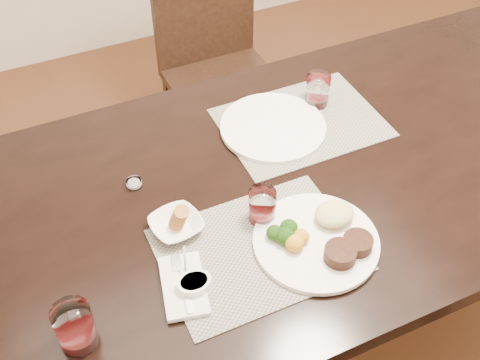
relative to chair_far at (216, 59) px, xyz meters
name	(u,v)px	position (x,y,z in m)	size (l,w,h in m)	color
ground_plane	(320,308)	(0.00, -0.93, -0.50)	(4.50, 4.50, 0.00)	#482917
dining_table	(342,179)	(0.00, -0.93, 0.16)	(2.00, 1.00, 0.75)	black
chair_far	(216,59)	(0.00, 0.00, 0.00)	(0.42, 0.42, 0.90)	black
placemat_near	(258,250)	(-0.36, -1.12, 0.25)	(0.46, 0.34, 0.00)	gray
placemat_far	(301,123)	(-0.04, -0.75, 0.25)	(0.46, 0.34, 0.00)	gray
dinner_plate	(322,238)	(-0.21, -1.16, 0.27)	(0.30, 0.30, 0.05)	white
napkin_fork	(184,285)	(-0.56, -1.15, 0.26)	(0.13, 0.19, 0.02)	silver
steak_knife	(353,252)	(-0.16, -1.22, 0.26)	(0.05, 0.22, 0.01)	silver
cracker_bowl	(176,225)	(-0.51, -0.98, 0.27)	(0.14, 0.14, 0.06)	white
sauce_ramekin	(194,284)	(-0.54, -1.16, 0.27)	(0.08, 0.12, 0.06)	white
wine_glass_near	(262,207)	(-0.31, -1.03, 0.29)	(0.07, 0.07, 0.09)	silver
far_plate	(273,127)	(-0.13, -0.74, 0.26)	(0.31, 0.31, 0.01)	white
wine_glass_far	(317,91)	(0.05, -0.69, 0.29)	(0.07, 0.07, 0.10)	silver
wine_glass_side	(75,328)	(-0.81, -1.18, 0.30)	(0.08, 0.08, 0.11)	silver
salt_cellar	(134,183)	(-0.56, -0.79, 0.26)	(0.04, 0.04, 0.02)	silver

